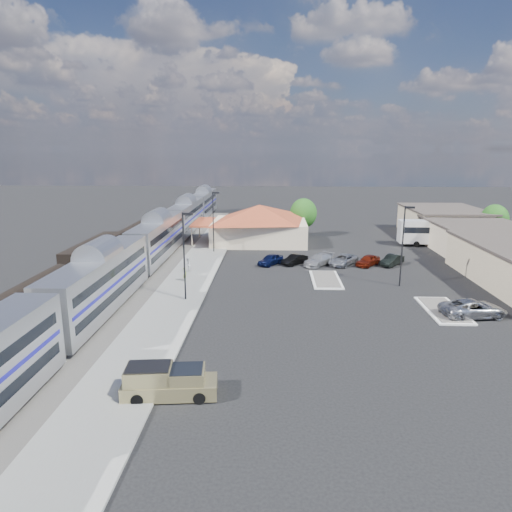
{
  "coord_description": "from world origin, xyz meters",
  "views": [
    {
      "loc": [
        -2.13,
        -49.57,
        14.98
      ],
      "look_at": [
        -4.19,
        2.18,
        2.8
      ],
      "focal_mm": 32.0,
      "sensor_mm": 36.0,
      "label": 1
    }
  ],
  "objects_px": {
    "station_depot": "(259,223)",
    "coach_bus": "(440,231)",
    "pickup_truck": "(170,382)",
    "suv": "(473,308)"
  },
  "relations": [
    {
      "from": "suv",
      "to": "coach_bus",
      "type": "height_order",
      "value": "coach_bus"
    },
    {
      "from": "station_depot",
      "to": "suv",
      "type": "height_order",
      "value": "station_depot"
    },
    {
      "from": "pickup_truck",
      "to": "coach_bus",
      "type": "height_order",
      "value": "coach_bus"
    },
    {
      "from": "suv",
      "to": "station_depot",
      "type": "bearing_deg",
      "value": 21.69
    },
    {
      "from": "station_depot",
      "to": "suv",
      "type": "xyz_separation_m",
      "value": [
        20.66,
        -33.5,
        -2.31
      ]
    },
    {
      "from": "coach_bus",
      "to": "suv",
      "type": "bearing_deg",
      "value": 168.62
    },
    {
      "from": "station_depot",
      "to": "pickup_truck",
      "type": "xyz_separation_m",
      "value": [
        -3.9,
        -48.22,
        -2.18
      ]
    },
    {
      "from": "station_depot",
      "to": "coach_bus",
      "type": "relative_size",
      "value": 1.45
    },
    {
      "from": "station_depot",
      "to": "coach_bus",
      "type": "height_order",
      "value": "station_depot"
    },
    {
      "from": "suv",
      "to": "pickup_truck",
      "type": "bearing_deg",
      "value": 110.96
    }
  ]
}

